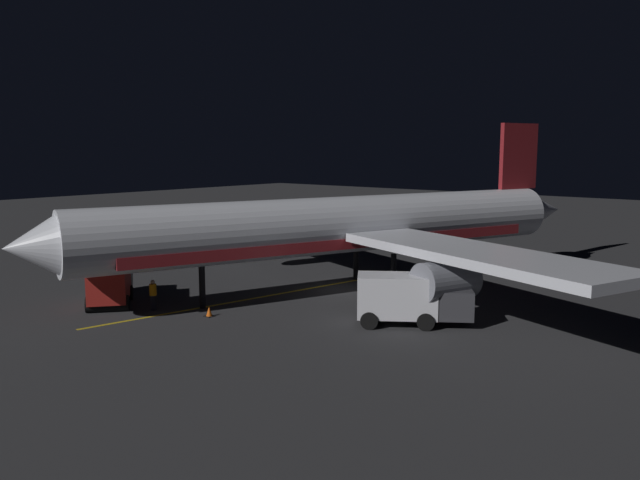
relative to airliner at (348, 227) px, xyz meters
The scene contains 8 objects.
ground_plane 4.21m from the airliner, 70.05° to the left, with size 180.00×180.00×0.20m, color #2E2E30.
apron_guide_stripe 6.66m from the airliner, 60.65° to the left, with size 0.24×23.92×0.01m, color gold.
airliner is the anchor object (origin of this frame).
baggage_truck 14.99m from the airliner, 55.35° to the left, with size 5.65×5.10×2.51m.
catering_truck 9.36m from the airliner, 147.45° to the left, with size 5.97×5.04×2.63m.
ground_crew_worker 12.95m from the airliner, 65.49° to the left, with size 0.40×0.40×1.74m.
traffic_cone_near_left 11.14m from the airliner, 80.71° to the left, with size 0.50×0.50×0.55m.
traffic_cone_near_right 10.12m from the airliner, 154.90° to the left, with size 0.50×0.50×0.55m.
Camera 1 is at (-24.75, 31.81, 9.13)m, focal length 35.62 mm.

